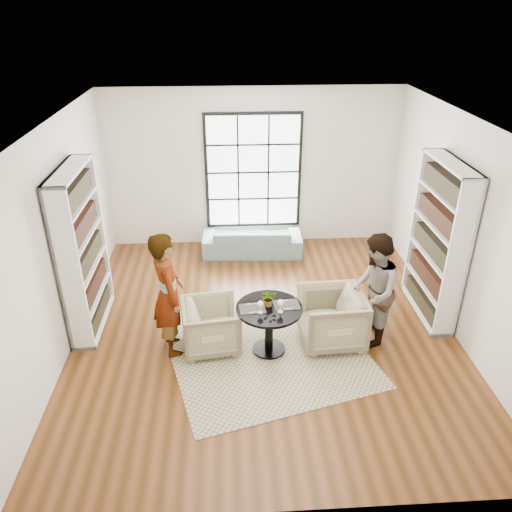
{
  "coord_description": "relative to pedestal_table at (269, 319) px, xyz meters",
  "views": [
    {
      "loc": [
        -0.5,
        -6.08,
        4.39
      ],
      "look_at": [
        -0.1,
        0.4,
        1.0
      ],
      "focal_mm": 35.0,
      "sensor_mm": 36.0,
      "label": 1
    }
  ],
  "objects": [
    {
      "name": "placemat_left",
      "position": [
        -0.23,
        -0.02,
        0.2
      ],
      "size": [
        0.36,
        0.29,
        0.01
      ],
      "primitive_type": "cube",
      "rotation": [
        0.0,
        0.0,
        0.08
      ],
      "color": "#282622",
      "rests_on": "pedestal_table"
    },
    {
      "name": "wine_glass_left",
      "position": [
        -0.13,
        -0.12,
        0.32
      ],
      "size": [
        0.08,
        0.08,
        0.18
      ],
      "color": "silver",
      "rests_on": "pedestal_table"
    },
    {
      "name": "sofa",
      "position": [
        -0.07,
        2.99,
        -0.25
      ],
      "size": [
        1.89,
        0.81,
        0.54
      ],
      "primitive_type": "imported",
      "rotation": [
        0.0,
        0.0,
        3.1
      ],
      "color": "slate",
      "rests_on": "ground"
    },
    {
      "name": "pedestal_table",
      "position": [
        0.0,
        0.0,
        0.0
      ],
      "size": [
        0.89,
        0.89,
        0.71
      ],
      "rotation": [
        0.0,
        0.0,
        0.08
      ],
      "color": "black",
      "rests_on": "ground"
    },
    {
      "name": "placemat_right",
      "position": [
        0.24,
        0.04,
        0.2
      ],
      "size": [
        0.36,
        0.29,
        0.01
      ],
      "primitive_type": "cube",
      "rotation": [
        0.0,
        0.0,
        0.08
      ],
      "color": "#282622",
      "rests_on": "pedestal_table"
    },
    {
      "name": "armchair_right",
      "position": [
        0.89,
        0.15,
        -0.12
      ],
      "size": [
        0.91,
        0.89,
        0.79
      ],
      "primitive_type": "imported",
      "rotation": [
        0.0,
        0.0,
        -1.52
      ],
      "color": "tan",
      "rests_on": "ground"
    },
    {
      "name": "cutlery_right",
      "position": [
        0.24,
        0.04,
        0.21
      ],
      "size": [
        0.16,
        0.23,
        0.01
      ],
      "primitive_type": null,
      "rotation": [
        0.0,
        0.0,
        0.08
      ],
      "color": "silver",
      "rests_on": "placemat_right"
    },
    {
      "name": "room_shell",
      "position": [
        -0.02,
        1.09,
        0.74
      ],
      "size": [
        6.0,
        6.01,
        6.0
      ],
      "color": "silver",
      "rests_on": "ground"
    },
    {
      "name": "rug",
      "position": [
        -0.04,
        0.04,
        -0.51
      ],
      "size": [
        3.18,
        3.18,
        0.01
      ],
      "primitive_type": "cube",
      "rotation": [
        0.0,
        0.0,
        0.27
      ],
      "color": "tan",
      "rests_on": "ground"
    },
    {
      "name": "flower_centerpiece",
      "position": [
        -0.01,
        0.05,
        0.31
      ],
      "size": [
        0.25,
        0.24,
        0.23
      ],
      "primitive_type": "imported",
      "rotation": [
        0.0,
        0.0,
        0.31
      ],
      "color": "gray",
      "rests_on": "pedestal_table"
    },
    {
      "name": "cutlery_left",
      "position": [
        -0.23,
        -0.02,
        0.21
      ],
      "size": [
        0.16,
        0.23,
        0.01
      ],
      "primitive_type": null,
      "rotation": [
        0.0,
        0.0,
        0.08
      ],
      "color": "silver",
      "rests_on": "placemat_left"
    },
    {
      "name": "person_left",
      "position": [
        -1.33,
        0.13,
        0.37
      ],
      "size": [
        0.59,
        0.74,
        1.78
      ],
      "primitive_type": "imported",
      "rotation": [
        0.0,
        0.0,
        1.85
      ],
      "color": "gray",
      "rests_on": "ground"
    },
    {
      "name": "ground",
      "position": [
        -0.02,
        0.54,
        -0.52
      ],
      "size": [
        6.0,
        6.0,
        0.0
      ],
      "primitive_type": "plane",
      "color": "brown"
    },
    {
      "name": "wine_glass_right",
      "position": [
        0.13,
        -0.12,
        0.33
      ],
      "size": [
        0.09,
        0.09,
        0.19
      ],
      "color": "silver",
      "rests_on": "pedestal_table"
    },
    {
      "name": "armchair_left",
      "position": [
        -0.78,
        0.13,
        -0.17
      ],
      "size": [
        0.87,
        0.85,
        0.71
      ],
      "primitive_type": "imported",
      "rotation": [
        0.0,
        0.0,
        1.7
      ],
      "color": "#C7B88E",
      "rests_on": "ground"
    },
    {
      "name": "person_right",
      "position": [
        1.44,
        0.15,
        0.31
      ],
      "size": [
        0.81,
        0.94,
        1.65
      ],
      "primitive_type": "imported",
      "rotation": [
        0.0,
        0.0,
        -1.83
      ],
      "color": "gray",
      "rests_on": "ground"
    }
  ]
}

